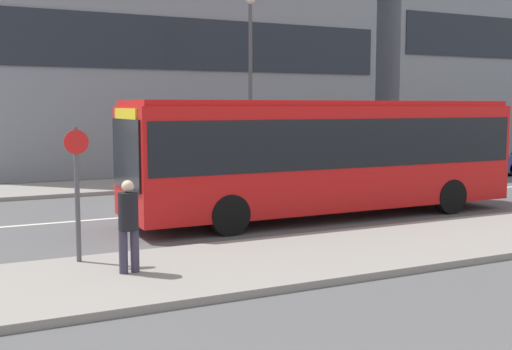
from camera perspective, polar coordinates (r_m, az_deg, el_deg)
name	(u,v)px	position (r m, az deg, el deg)	size (l,w,h in m)	color
ground_plane	(209,211)	(18.28, -4.22, -3.20)	(120.00, 120.00, 0.00)	#4F4F51
sidewalk_near	(330,254)	(12.82, 6.55, -6.98)	(44.00, 3.50, 0.13)	gray
sidewalk_far	(144,184)	(24.12, -9.89, -0.84)	(44.00, 3.50, 0.13)	gray
lane_centerline	(209,211)	(18.28, -4.22, -3.18)	(41.80, 0.16, 0.01)	silver
city_bus	(326,150)	(17.18, 6.23, 2.20)	(10.84, 2.54, 3.10)	red
parked_car_0	(473,160)	(28.69, 18.75, 1.24)	(4.67, 1.79, 1.42)	navy
pedestrian_near_stop	(128,221)	(11.12, -11.27, -4.02)	(0.35, 0.34, 1.60)	#383347
bus_stop_sign	(77,183)	(12.04, -15.63, -0.70)	(0.44, 0.12, 2.47)	#4C4C51
street_lamp	(250,69)	(24.11, -0.50, 9.42)	(0.36, 0.36, 6.89)	#4C4C51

